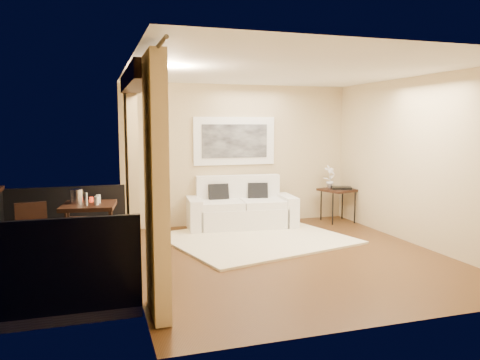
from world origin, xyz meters
name	(u,v)px	position (x,y,z in m)	size (l,w,h in m)	color
floor	(288,256)	(0.00, 0.00, 0.00)	(5.00, 5.00, 0.00)	#533318
room_shell	(137,79)	(-2.13, 0.00, 2.52)	(5.00, 6.40, 5.00)	white
balcony	(47,264)	(-3.31, 0.00, 0.18)	(1.81, 2.60, 1.17)	#605B56
curtains	(141,171)	(-2.11, 0.00, 1.34)	(0.16, 4.80, 2.64)	#CEB47F
artwork	(235,141)	(-0.08, 2.46, 1.62)	(1.62, 0.07, 0.92)	white
rug	(256,238)	(-0.11, 1.10, 0.02)	(2.79, 2.43, 0.04)	#FFF4CD
sofa	(241,209)	(-0.08, 2.09, 0.34)	(2.08, 1.05, 0.96)	white
side_table	(338,192)	(1.93, 2.00, 0.61)	(0.76, 0.76, 0.66)	black
tray	(341,188)	(1.97, 1.95, 0.69)	(0.38, 0.28, 0.05)	black
orchid	(330,177)	(1.81, 2.14, 0.90)	(0.25, 0.17, 0.47)	white
bistro_table	(89,210)	(-2.79, 0.56, 0.76)	(0.80, 0.80, 0.84)	black
balcony_chair_far	(31,230)	(-3.53, 0.52, 0.53)	(0.46, 0.46, 0.91)	black
balcony_chair_near	(86,251)	(-2.81, -0.75, 0.51)	(0.46, 0.46, 0.89)	black
ice_bucket	(76,196)	(-2.95, 0.65, 0.94)	(0.18, 0.18, 0.20)	white
candle	(91,200)	(-2.75, 0.70, 0.87)	(0.06, 0.06, 0.07)	red
vase	(86,199)	(-2.81, 0.42, 0.93)	(0.04, 0.04, 0.18)	white
glass_a	(97,201)	(-2.68, 0.43, 0.90)	(0.06, 0.06, 0.12)	white
glass_b	(98,199)	(-2.65, 0.59, 0.90)	(0.06, 0.06, 0.12)	white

